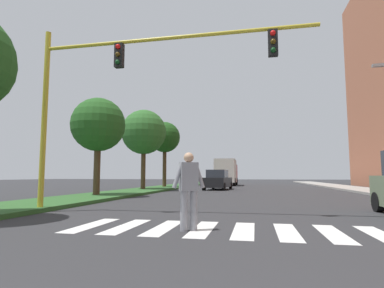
{
  "coord_description": "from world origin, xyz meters",
  "views": [
    {
      "loc": [
        0.27,
        0.2,
        1.18
      ],
      "look_at": [
        -2.96,
        16.14,
        2.84
      ],
      "focal_mm": 29.12,
      "sensor_mm": 36.0,
      "label": 1
    }
  ],
  "objects_px": {
    "traffic_light_gantry": "(118,78)",
    "truck_box_delivery": "(226,172)",
    "tree_mid": "(98,125)",
    "tree_far": "(144,132)",
    "pedestrian_performer": "(189,187)",
    "sedan_midblock": "(218,180)",
    "tree_distant": "(165,138)"
  },
  "relations": [
    {
      "from": "tree_mid",
      "to": "traffic_light_gantry",
      "type": "xyz_separation_m",
      "value": [
        4.27,
        -6.71,
        0.36
      ]
    },
    {
      "from": "tree_distant",
      "to": "truck_box_delivery",
      "type": "bearing_deg",
      "value": 61.34
    },
    {
      "from": "pedestrian_performer",
      "to": "sedan_midblock",
      "type": "xyz_separation_m",
      "value": [
        -1.71,
        19.85,
        -0.16
      ]
    },
    {
      "from": "pedestrian_performer",
      "to": "tree_far",
      "type": "bearing_deg",
      "value": 113.46
    },
    {
      "from": "tree_far",
      "to": "truck_box_delivery",
      "type": "xyz_separation_m",
      "value": [
        5.28,
        14.34,
        -3.0
      ]
    },
    {
      "from": "tree_distant",
      "to": "traffic_light_gantry",
      "type": "relative_size",
      "value": 0.69
    },
    {
      "from": "tree_distant",
      "to": "sedan_midblock",
      "type": "xyz_separation_m",
      "value": [
        5.33,
        -2.02,
        -4.03
      ]
    },
    {
      "from": "traffic_light_gantry",
      "to": "pedestrian_performer",
      "type": "height_order",
      "value": "traffic_light_gantry"
    },
    {
      "from": "tree_mid",
      "to": "tree_far",
      "type": "relative_size",
      "value": 0.86
    },
    {
      "from": "pedestrian_performer",
      "to": "truck_box_delivery",
      "type": "height_order",
      "value": "truck_box_delivery"
    },
    {
      "from": "tree_distant",
      "to": "pedestrian_performer",
      "type": "xyz_separation_m",
      "value": [
        7.04,
        -21.87,
        -3.87
      ]
    },
    {
      "from": "tree_far",
      "to": "pedestrian_performer",
      "type": "bearing_deg",
      "value": -66.54
    },
    {
      "from": "tree_mid",
      "to": "sedan_midblock",
      "type": "distance_m",
      "value": 12.4
    },
    {
      "from": "tree_mid",
      "to": "truck_box_delivery",
      "type": "xyz_separation_m",
      "value": [
        5.17,
        21.9,
        -2.37
      ]
    },
    {
      "from": "pedestrian_performer",
      "to": "sedan_midblock",
      "type": "height_order",
      "value": "pedestrian_performer"
    },
    {
      "from": "pedestrian_performer",
      "to": "truck_box_delivery",
      "type": "bearing_deg",
      "value": 93.67
    },
    {
      "from": "pedestrian_performer",
      "to": "tree_mid",
      "type": "bearing_deg",
      "value": 127.95
    },
    {
      "from": "traffic_light_gantry",
      "to": "truck_box_delivery",
      "type": "height_order",
      "value": "traffic_light_gantry"
    },
    {
      "from": "pedestrian_performer",
      "to": "tree_distant",
      "type": "bearing_deg",
      "value": 107.84
    },
    {
      "from": "tree_distant",
      "to": "pedestrian_performer",
      "type": "height_order",
      "value": "tree_distant"
    },
    {
      "from": "traffic_light_gantry",
      "to": "sedan_midblock",
      "type": "xyz_separation_m",
      "value": [
        1.19,
        17.36,
        -3.59
      ]
    },
    {
      "from": "sedan_midblock",
      "to": "tree_mid",
      "type": "bearing_deg",
      "value": -117.14
    },
    {
      "from": "pedestrian_performer",
      "to": "traffic_light_gantry",
      "type": "bearing_deg",
      "value": 139.33
    },
    {
      "from": "tree_far",
      "to": "tree_mid",
      "type": "bearing_deg",
      "value": -89.24
    },
    {
      "from": "traffic_light_gantry",
      "to": "truck_box_delivery",
      "type": "bearing_deg",
      "value": 88.2
    },
    {
      "from": "tree_mid",
      "to": "sedan_midblock",
      "type": "relative_size",
      "value": 1.18
    },
    {
      "from": "tree_distant",
      "to": "truck_box_delivery",
      "type": "distance_m",
      "value": 10.98
    },
    {
      "from": "tree_distant",
      "to": "traffic_light_gantry",
      "type": "distance_m",
      "value": 19.83
    },
    {
      "from": "traffic_light_gantry",
      "to": "truck_box_delivery",
      "type": "relative_size",
      "value": 1.45
    },
    {
      "from": "tree_mid",
      "to": "tree_distant",
      "type": "height_order",
      "value": "tree_distant"
    },
    {
      "from": "truck_box_delivery",
      "to": "traffic_light_gantry",
      "type": "bearing_deg",
      "value": -91.8
    },
    {
      "from": "tree_distant",
      "to": "sedan_midblock",
      "type": "height_order",
      "value": "tree_distant"
    }
  ]
}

